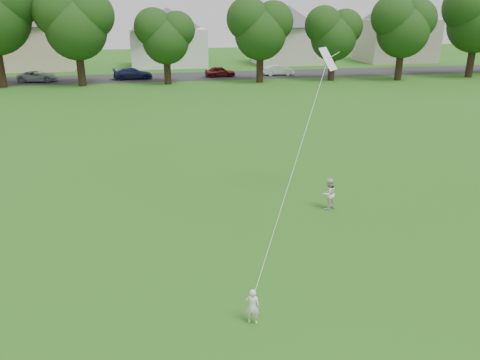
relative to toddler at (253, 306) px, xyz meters
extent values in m
plane|color=#295D15|center=(0.81, 2.03, -0.49)|extent=(160.00, 160.00, 0.00)
cube|color=#2D2D30|center=(0.81, 44.03, -0.48)|extent=(90.00, 7.00, 0.01)
imported|color=white|center=(0.00, 0.00, 0.00)|extent=(0.41, 0.35, 0.97)
imported|color=silver|center=(4.40, 6.30, 0.14)|extent=(0.75, 0.68, 1.25)
plane|color=white|center=(4.50, 7.49, 5.09)|extent=(1.02, 1.05, 0.80)
cylinder|color=white|center=(2.25, 3.75, 2.65)|extent=(0.01, 0.01, 10.01)
cylinder|color=black|center=(-8.52, 39.46, 1.32)|extent=(0.75, 0.75, 3.61)
cylinder|color=black|center=(-0.14, 38.95, 0.94)|extent=(0.68, 0.68, 2.86)
cylinder|color=black|center=(9.28, 38.36, 1.14)|extent=(0.72, 0.72, 3.25)
cylinder|color=black|center=(17.06, 38.25, 0.98)|extent=(0.69, 0.69, 2.93)
cylinder|color=black|center=(24.17, 37.07, 1.18)|extent=(0.73, 0.73, 3.34)
cylinder|color=black|center=(33.00, 37.55, 1.43)|extent=(0.77, 0.77, 3.83)
imported|color=#90929E|center=(-13.37, 43.03, 0.08)|extent=(4.09, 2.08, 1.11)
imported|color=#161C47|center=(-3.68, 43.03, 0.13)|extent=(4.25, 1.93, 1.21)
imported|color=#511011|center=(5.85, 43.03, 0.10)|extent=(3.45, 1.55, 1.15)
imported|color=silver|center=(12.58, 43.03, 0.10)|extent=(3.49, 1.26, 1.14)
cube|color=beige|center=(-15.19, 54.03, 2.11)|extent=(8.69, 6.47, 5.20)
pyramid|color=#4E4C51|center=(-15.19, 54.03, 7.57)|extent=(12.53, 12.53, 2.86)
cube|color=white|center=(0.81, 54.03, 1.87)|extent=(9.52, 6.38, 4.71)
pyramid|color=#4E4C51|center=(0.81, 54.03, 6.81)|extent=(13.74, 13.74, 2.59)
cube|color=beige|center=(16.81, 54.03, 1.96)|extent=(8.56, 6.53, 4.88)
pyramid|color=#4E4C51|center=(16.81, 54.03, 7.08)|extent=(12.35, 12.35, 2.69)
cube|color=#ACA38F|center=(32.81, 54.03, 2.37)|extent=(9.85, 7.28, 5.70)
camera|label=1|loc=(-2.17, -9.46, 6.93)|focal=35.00mm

